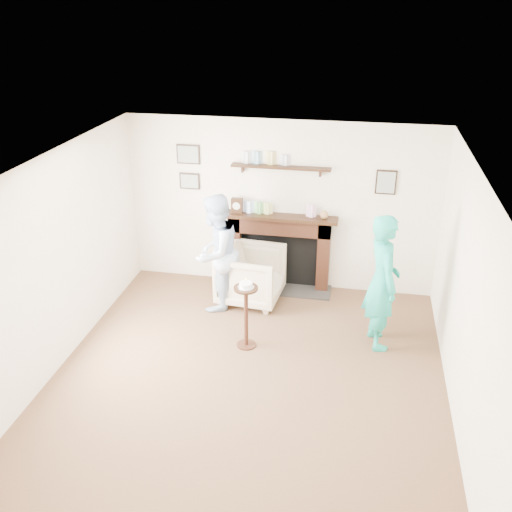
# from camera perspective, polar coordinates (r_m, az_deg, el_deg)

# --- Properties ---
(ground) EXTENTS (5.00, 5.00, 0.00)m
(ground) POSITION_cam_1_polar(r_m,az_deg,el_deg) (6.71, -0.96, -12.49)
(ground) COLOR brown
(ground) RESTS_ON ground
(room_shell) EXTENTS (4.54, 5.02, 2.52)m
(room_shell) POSITION_cam_1_polar(r_m,az_deg,el_deg) (6.48, 0.15, 2.74)
(room_shell) COLOR silver
(room_shell) RESTS_ON ground
(armchair) EXTENTS (0.94, 0.92, 0.79)m
(armchair) POSITION_cam_1_polar(r_m,az_deg,el_deg) (8.31, -0.46, -4.36)
(armchair) COLOR #BFA38E
(armchair) RESTS_ON ground
(man) EXTENTS (0.84, 0.96, 1.66)m
(man) POSITION_cam_1_polar(r_m,az_deg,el_deg) (8.18, -3.89, -4.97)
(man) COLOR #A3ADCB
(man) RESTS_ON ground
(woman) EXTENTS (0.57, 0.72, 1.74)m
(woman) POSITION_cam_1_polar(r_m,az_deg,el_deg) (7.53, 11.88, -8.43)
(woman) COLOR #1FB4A6
(woman) RESTS_ON ground
(pedestal_table) EXTENTS (0.30, 0.30, 0.96)m
(pedestal_table) POSITION_cam_1_polar(r_m,az_deg,el_deg) (7.00, -1.01, -4.92)
(pedestal_table) COLOR black
(pedestal_table) RESTS_ON ground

